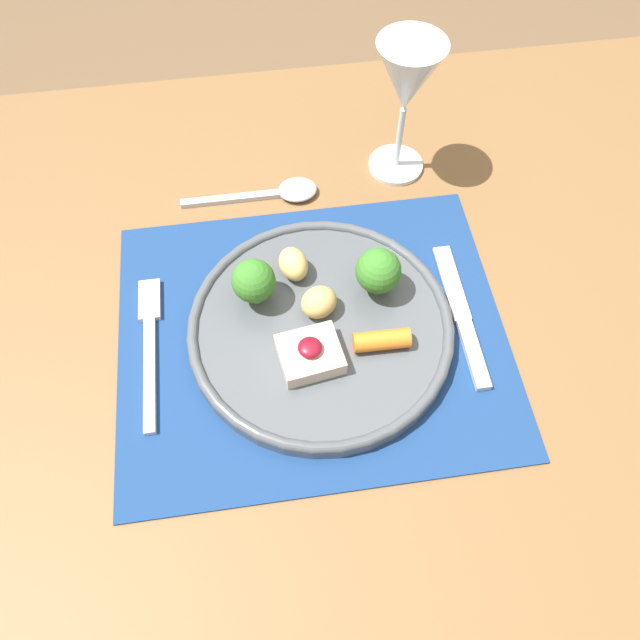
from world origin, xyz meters
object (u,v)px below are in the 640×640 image
at_px(fork, 150,340).
at_px(spoon, 282,192).
at_px(dinner_plate, 320,320).
at_px(knife, 464,323).
at_px(wine_glass_near, 407,84).

relative_size(fork, spoon, 1.08).
relative_size(dinner_plate, spoon, 1.67).
height_order(knife, spoon, spoon).
relative_size(knife, wine_glass_near, 1.03).
xyz_separation_m(dinner_plate, spoon, (-0.02, 0.20, -0.01)).
xyz_separation_m(dinner_plate, wine_glass_near, (0.13, 0.23, 0.11)).
height_order(fork, wine_glass_near, wine_glass_near).
bearing_deg(wine_glass_near, spoon, -169.34).
bearing_deg(wine_glass_near, knife, -84.43).
bearing_deg(fork, spoon, 47.20).
bearing_deg(dinner_plate, fork, 177.65).
distance_m(fork, wine_glass_near, 0.41).
distance_m(knife, spoon, 0.28).
distance_m(dinner_plate, fork, 0.19).
distance_m(dinner_plate, spoon, 0.20).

